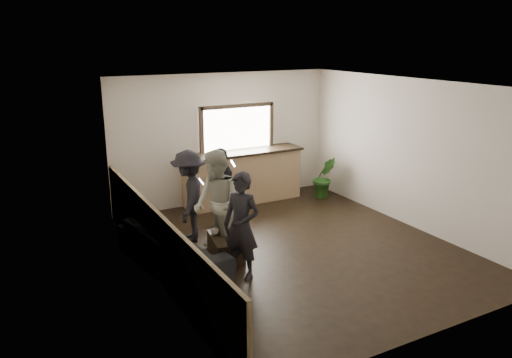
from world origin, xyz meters
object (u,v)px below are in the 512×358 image
coffee_table (226,247)px  cup_b (234,237)px  person_b (217,204)px  cup_a (215,231)px  potted_plant (324,177)px  person_a (241,226)px  bar_counter (243,174)px  person_d (222,189)px  sofa (172,247)px  person_c (189,196)px

coffee_table → cup_b: cup_b is taller
person_b → cup_a: bearing=-145.1°
potted_plant → person_a: size_ratio=0.58×
person_b → bar_counter: bearing=145.6°
cup_b → potted_plant: bearing=32.2°
cup_b → person_d: person_d is taller
sofa → person_b: person_b is taller
cup_b → person_b: (-0.16, 0.30, 0.49)m
bar_counter → person_c: size_ratio=1.64×
person_d → potted_plant: bearing=151.9°
sofa → person_b: size_ratio=1.26×
bar_counter → person_d: bar_counter is taller
person_a → person_b: person_b is taller
person_b → potted_plant: bearing=117.9°
person_c → person_d: size_ratio=1.04×
cup_a → person_c: size_ratio=0.08×
coffee_table → person_c: 1.20m
sofa → person_a: 1.25m
sofa → coffee_table: sofa is taller
cup_b → potted_plant: 3.83m
coffee_table → cup_b: size_ratio=8.59×
cup_a → person_c: 0.90m
sofa → cup_b: (0.96, -0.25, 0.08)m
coffee_table → potted_plant: bearing=29.6°
sofa → cup_b: 1.00m
potted_plant → sofa: bearing=-156.9°
sofa → person_c: (0.64, 0.89, 0.49)m
person_c → person_d: bearing=130.7°
sofa → person_d: 1.80m
coffee_table → person_c: bearing=103.7°
potted_plant → person_a: person_a is taller
cup_b → person_b: bearing=118.3°
bar_counter → person_d: bearing=-129.6°
potted_plant → cup_a: bearing=-153.7°
sofa → person_c: person_c is taller
person_b → person_c: size_ratio=1.09×
person_d → coffee_table: bearing=25.4°
person_a → person_c: 1.71m
potted_plant → person_c: size_ratio=0.57×
person_d → sofa: bearing=-4.0°
bar_counter → person_d: (-1.09, -1.31, 0.15)m
person_a → person_b: 0.86m
person_a → bar_counter: bearing=121.3°
sofa → coffee_table: (0.88, -0.09, -0.15)m
potted_plant → person_d: person_d is taller
person_b → person_c: (-0.16, 0.84, -0.07)m
person_b → person_c: bearing=-168.6°
sofa → cup_b: bearing=-113.2°
sofa → coffee_table: 0.90m
bar_counter → coffee_table: bar_counter is taller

